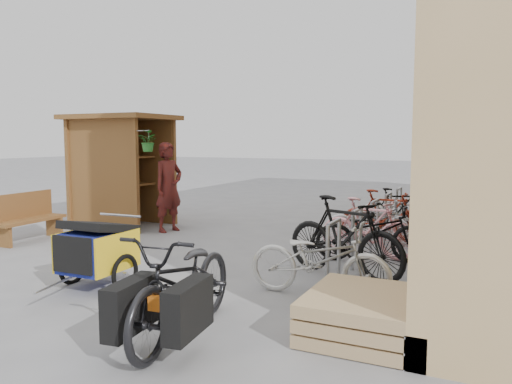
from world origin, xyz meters
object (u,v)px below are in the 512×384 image
at_px(person_kiosk, 169,187).
at_px(bike_7, 398,210).
at_px(child_trailer, 97,248).
at_px(cargo_bike, 184,284).
at_px(shopping_carts, 443,191).
at_px(bench, 27,217).
at_px(bike_1, 344,237).
at_px(bike_3, 368,228).
at_px(bike_0, 319,259).
at_px(pallet_stack, 361,314).
at_px(bike_4, 370,222).
at_px(bike_5, 385,216).
at_px(bike_2, 372,232).
at_px(kiosk, 118,155).
at_px(bike_6, 402,211).

height_order(person_kiosk, bike_7, person_kiosk).
distance_m(person_kiosk, bike_7, 4.71).
distance_m(child_trailer, cargo_bike, 2.12).
xyz_separation_m(shopping_carts, person_kiosk, (-4.87, -4.55, 0.28)).
relative_size(bench, person_kiosk, 0.79).
bearing_deg(bike_7, bench, 104.16).
bearing_deg(bike_1, child_trailer, 141.62).
bearing_deg(bike_3, bike_0, -174.23).
distance_m(pallet_stack, bench, 6.91).
bearing_deg(pallet_stack, child_trailer, 177.77).
distance_m(bike_4, bike_5, 0.42).
distance_m(person_kiosk, bike_5, 4.30).
xyz_separation_m(bench, bike_0, (5.93, -0.83, -0.00)).
bearing_deg(bench, child_trailer, -30.26).
bearing_deg(person_kiosk, bike_2, -85.03).
bearing_deg(shopping_carts, cargo_bike, -99.39).
xyz_separation_m(shopping_carts, bike_5, (-0.67, -3.74, -0.15)).
xyz_separation_m(person_kiosk, bike_5, (4.21, 0.82, -0.43)).
height_order(shopping_carts, person_kiosk, person_kiosk).
xyz_separation_m(child_trailer, bike_3, (2.73, 3.12, -0.03)).
xyz_separation_m(kiosk, bike_3, (5.59, -0.62, -1.08)).
bearing_deg(child_trailer, bike_6, 60.30).
height_order(child_trailer, bike_4, child_trailer).
relative_size(bike_3, bike_6, 0.91).
distance_m(bike_3, bike_6, 2.27).
xyz_separation_m(bench, bike_1, (5.96, 0.15, 0.10)).
xyz_separation_m(cargo_bike, person_kiosk, (-3.37, 4.52, 0.39)).
xyz_separation_m(bike_1, bike_3, (0.03, 1.31, -0.08)).
relative_size(bike_1, bike_7, 1.24).
xyz_separation_m(bike_6, bike_7, (-0.12, 0.25, -0.01)).
distance_m(bench, shopping_carts, 9.32).
relative_size(child_trailer, bike_5, 0.96).
bearing_deg(bike_5, bench, 111.59).
relative_size(pallet_stack, bike_4, 0.75).
height_order(shopping_carts, bike_5, shopping_carts).
height_order(pallet_stack, bike_5, bike_5).
distance_m(bike_1, bike_2, 1.06).
relative_size(bench, bike_3, 0.91).
bearing_deg(pallet_stack, person_kiosk, 142.47).
height_order(kiosk, bike_7, kiosk).
height_order(cargo_bike, bike_7, cargo_bike).
xyz_separation_m(bike_5, bike_6, (0.15, 0.96, -0.03)).
distance_m(cargo_bike, bike_3, 4.11).
bearing_deg(bike_5, child_trailer, 144.99).
bearing_deg(person_kiosk, bike_6, -52.83).
bearing_deg(pallet_stack, bike_6, 95.39).
relative_size(child_trailer, bike_3, 0.97).
bearing_deg(bench, kiosk, 75.97).
bearing_deg(child_trailer, pallet_stack, -3.64).
relative_size(shopping_carts, person_kiosk, 1.11).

